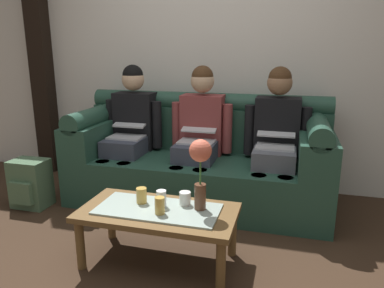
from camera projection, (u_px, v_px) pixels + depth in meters
name	position (u px, v px, depth m)	size (l,w,h in m)	color
ground_plane	(154.00, 269.00, 2.31)	(14.00, 14.00, 0.00)	#382619
back_wall_patterned	(213.00, 40.00, 3.53)	(6.00, 0.12, 2.90)	silver
timber_pillar	(40.00, 41.00, 3.91)	(0.20, 0.20, 2.90)	black
couch	(200.00, 161.00, 3.31)	(2.27, 0.88, 0.96)	#234738
person_left	(131.00, 126.00, 3.41)	(0.56, 0.67, 1.22)	#383D4C
person_middle	(200.00, 130.00, 3.23)	(0.56, 0.67, 1.22)	#383D4C
person_right	(276.00, 135.00, 3.06)	(0.56, 0.67, 1.22)	#595B66
coffee_table	(158.00, 216.00, 2.32)	(1.00, 0.51, 0.38)	brown
flower_vase	(200.00, 162.00, 2.22)	(0.14, 0.14, 0.45)	brown
cup_near_left	(142.00, 195.00, 2.37)	(0.07, 0.07, 0.10)	gold
cup_near_right	(185.00, 198.00, 2.35)	(0.07, 0.07, 0.09)	white
cup_far_center	(161.00, 199.00, 2.31)	(0.06, 0.06, 0.11)	white
cup_far_left	(160.00, 206.00, 2.21)	(0.06, 0.06, 0.11)	gold
backpack_left	(30.00, 184.00, 3.19)	(0.31, 0.27, 0.42)	#4C6B4C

